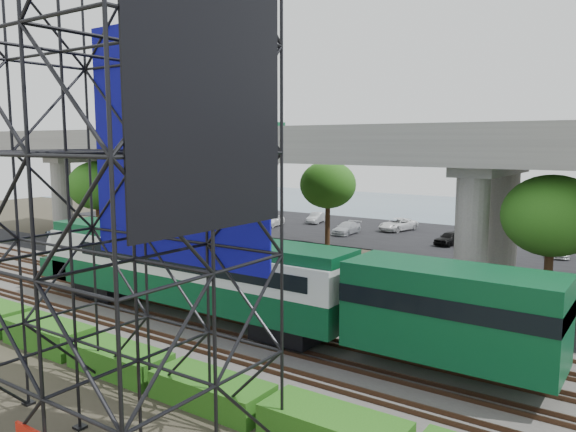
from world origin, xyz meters
The scene contains 13 objects.
ground centered at (0.00, 0.00, 0.00)m, with size 140.00×140.00×0.00m, color #474233.
ballast_bed centered at (0.00, 2.00, 0.10)m, with size 90.00×12.00×0.20m, color slate.
service_road centered at (0.00, 10.50, 0.04)m, with size 90.00×5.00×0.08m, color black.
parking_lot centered at (0.00, 34.00, 0.04)m, with size 90.00×18.00×0.08m, color black.
harbor_water centered at (0.00, 56.00, 0.01)m, with size 140.00×40.00×0.03m, color #486076.
rail_tracks centered at (0.00, 2.00, 0.28)m, with size 90.00×9.52×0.16m.
commuter_train centered at (0.59, 2.00, 2.88)m, with size 29.30×3.06×4.30m.
overpass centered at (-0.86, 16.00, 8.21)m, with size 80.00×12.00×12.40m.
scaffold_tower centered at (5.09, -7.98, 7.47)m, with size 9.36×6.36×15.00m.
hedge_strip centered at (1.01, -4.30, 0.56)m, with size 34.60×1.80×1.20m.
trees centered at (-4.67, 16.17, 5.57)m, with size 40.94×16.94×7.69m.
suv centered at (-6.27, 10.65, 0.85)m, with size 2.55×5.53×1.54m, color black.
parked_cars centered at (-0.98, 33.66, 0.68)m, with size 34.48×9.64×1.30m.
Camera 1 is at (19.04, -18.35, 9.31)m, focal length 35.00 mm.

